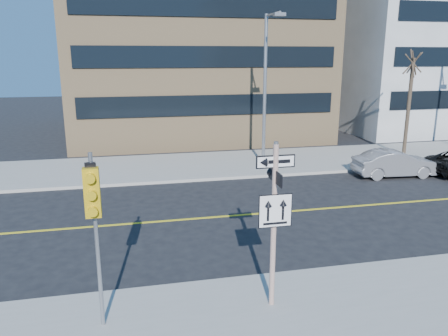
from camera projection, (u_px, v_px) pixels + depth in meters
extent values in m
plane|color=black|center=(245.00, 263.00, 13.14)|extent=(120.00, 120.00, 0.00)
cylinder|color=silver|center=(274.00, 228.00, 10.23)|extent=(0.13, 0.13, 4.00)
cylinder|color=gray|center=(276.00, 143.00, 9.73)|extent=(0.10, 0.10, 0.06)
cube|color=black|center=(276.00, 162.00, 9.84)|extent=(0.92, 0.03, 0.30)
cube|color=black|center=(275.00, 176.00, 9.92)|extent=(0.03, 0.92, 0.30)
cube|color=white|center=(275.00, 211.00, 10.04)|extent=(0.80, 0.03, 0.80)
cylinder|color=gray|center=(97.00, 243.00, 9.40)|extent=(0.09, 0.09, 4.00)
cube|color=gold|center=(92.00, 193.00, 8.92)|extent=(0.32, 0.22, 1.05)
sphere|color=#8C0705|center=(90.00, 178.00, 8.72)|extent=(0.17, 0.17, 0.17)
sphere|color=black|center=(92.00, 194.00, 8.80)|extent=(0.17, 0.17, 0.17)
sphere|color=black|center=(93.00, 211.00, 8.89)|extent=(0.17, 0.17, 0.17)
imported|color=slate|center=(395.00, 163.00, 22.42)|extent=(1.77, 4.30, 1.39)
cylinder|color=gray|center=(265.00, 93.00, 23.33)|extent=(0.18, 0.18, 8.00)
cylinder|color=gray|center=(273.00, 14.00, 21.41)|extent=(0.10, 2.20, 0.10)
cube|color=gray|center=(279.00, 14.00, 20.49)|extent=(0.55, 0.30, 0.16)
cylinder|color=#372A20|center=(408.00, 108.00, 25.76)|extent=(0.22, 0.22, 5.80)
cube|color=tan|center=(189.00, 18.00, 34.95)|extent=(18.00, 18.00, 18.00)
cube|color=#9FA2A4|center=(436.00, 39.00, 38.94)|extent=(20.00, 16.00, 15.00)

